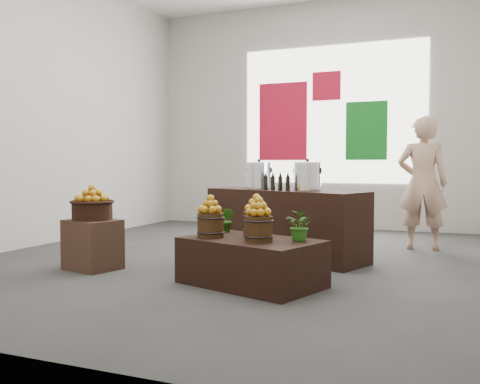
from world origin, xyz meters
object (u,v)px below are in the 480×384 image
at_px(display_table, 251,262).
at_px(stock_pot_center, 307,177).
at_px(shopper, 423,183).
at_px(wicker_basket, 92,211).
at_px(counter, 285,224).
at_px(crate, 93,244).
at_px(stock_pot_left, 259,176).

height_order(display_table, stock_pot_center, stock_pot_center).
bearing_deg(shopper, wicker_basket, 35.42).
relative_size(display_table, stock_pot_center, 4.04).
distance_m(counter, shopper, 2.02).
bearing_deg(stock_pot_center, shopper, 50.23).
xyz_separation_m(crate, counter, (1.70, 1.44, 0.14)).
xyz_separation_m(display_table, stock_pot_left, (-0.53, 1.64, 0.76)).
relative_size(crate, wicker_basket, 1.25).
distance_m(wicker_basket, counter, 2.24).
bearing_deg(display_table, shopper, 82.77).
bearing_deg(counter, shopper, 61.46).
height_order(counter, stock_pot_center, stock_pot_center).
bearing_deg(crate, counter, 40.18).
distance_m(display_table, counter, 1.52).
height_order(crate, wicker_basket, wicker_basket).
xyz_separation_m(counter, shopper, (1.48, 1.30, 0.47)).
bearing_deg(shopper, counter, 36.10).
bearing_deg(stock_pot_center, stock_pot_left, 159.99).
xyz_separation_m(stock_pot_left, stock_pot_center, (0.69, -0.25, 0.00)).
height_order(counter, stock_pot_left, stock_pot_left).
height_order(counter, shopper, shopper).
bearing_deg(shopper, crate, 35.42).
bearing_deg(wicker_basket, display_table, -1.94).
bearing_deg(crate, wicker_basket, 0.00).
bearing_deg(counter, wicker_basket, -119.81).
bearing_deg(shopper, stock_pot_left, 26.64).
distance_m(counter, stock_pot_left, 0.70).
distance_m(display_table, stock_pot_left, 1.89).
bearing_deg(stock_pot_left, counter, -20.01).
height_order(stock_pot_left, stock_pot_center, same).
xyz_separation_m(crate, wicker_basket, (0.00, 0.00, 0.36)).
distance_m(crate, shopper, 4.24).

